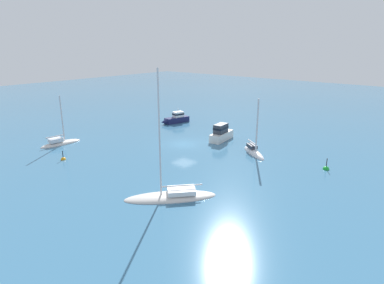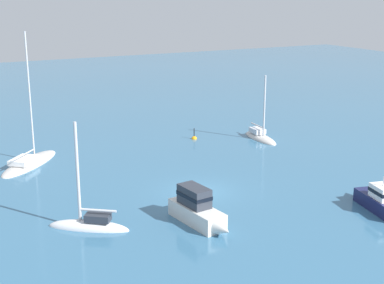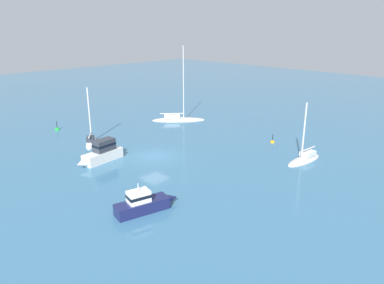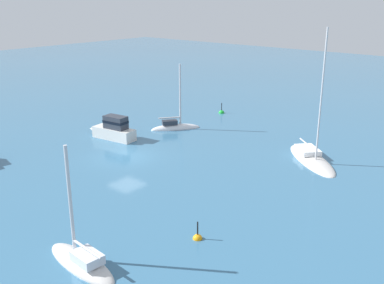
{
  "view_description": "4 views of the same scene",
  "coord_description": "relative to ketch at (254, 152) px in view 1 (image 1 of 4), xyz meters",
  "views": [
    {
      "loc": [
        26.22,
        -29.84,
        12.17
      ],
      "look_at": [
        4.38,
        -3.65,
        1.94
      ],
      "focal_mm": 30.91,
      "sensor_mm": 36.0,
      "label": 1
    },
    {
      "loc": [
        17.1,
        31.78,
        13.56
      ],
      "look_at": [
        -2.84,
        -6.63,
        1.64
      ],
      "focal_mm": 51.83,
      "sensor_mm": 36.0,
      "label": 2
    },
    {
      "loc": [
        -27.99,
        22.41,
        13.23
      ],
      "look_at": [
        -1.0,
        -4.69,
        0.72
      ],
      "focal_mm": 33.81,
      "sensor_mm": 36.0,
      "label": 3
    },
    {
      "loc": [
        -22.88,
        -26.4,
        12.59
      ],
      "look_at": [
        1.22,
        -6.09,
        2.26
      ],
      "focal_mm": 41.82,
      "sensor_mm": 36.0,
      "label": 4
    }
  ],
  "objects": [
    {
      "name": "sloop",
      "position": [
        0.52,
        -14.31,
        -0.05
      ],
      "size": [
        6.64,
        7.09,
        10.85
      ],
      "rotation": [
        0.0,
        0.0,
        3.99
      ],
      "color": "silver",
      "rests_on": "ground"
    },
    {
      "name": "motor_cruiser",
      "position": [
        -6.04,
        2.35,
        0.7
      ],
      "size": [
        1.95,
        5.3,
        2.21
      ],
      "rotation": [
        0.0,
        0.0,
        1.7
      ],
      "color": "silver",
      "rests_on": "ground"
    },
    {
      "name": "ground_plane",
      "position": [
        -8.62,
        -2.32,
        -0.18
      ],
      "size": [
        160.0,
        160.0,
        0.0
      ],
      "primitive_type": "plane",
      "color": "teal"
    },
    {
      "name": "yacht",
      "position": [
        -20.46,
        -12.33,
        -0.03
      ],
      "size": [
        1.87,
        5.21,
        6.49
      ],
      "rotation": [
        0.0,
        0.0,
        1.5
      ],
      "color": "silver",
      "rests_on": "ground"
    },
    {
      "name": "powerboat",
      "position": [
        -17.24,
        5.6,
        0.49
      ],
      "size": [
        2.18,
        5.1,
        2.34
      ],
      "rotation": [
        0.0,
        0.0,
        4.49
      ],
      "color": "#191E4C",
      "rests_on": "ground"
    },
    {
      "name": "ketch",
      "position": [
        0.0,
        0.0,
        0.0
      ],
      "size": [
        4.61,
        3.81,
        6.94
      ],
      "rotation": [
        0.0,
        0.0,
        5.65
      ],
      "color": "white",
      "rests_on": "ground"
    },
    {
      "name": "mooring_buoy",
      "position": [
        8.09,
        0.28,
        -0.16
      ],
      "size": [
        0.64,
        0.64,
        1.48
      ],
      "color": "green",
      "rests_on": "ground"
    },
    {
      "name": "channel_buoy",
      "position": [
        -14.89,
        -15.12,
        -0.16
      ],
      "size": [
        0.53,
        0.53,
        1.29
      ],
      "color": "orange",
      "rests_on": "ground"
    }
  ]
}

